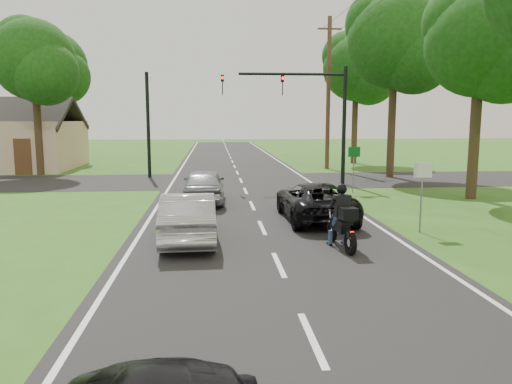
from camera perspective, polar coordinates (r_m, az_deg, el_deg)
ground at (r=11.87m, az=2.60°, el=-8.34°), size 140.00×140.00×0.00m
road at (r=21.59m, az=-0.86°, el=-0.66°), size 8.00×100.00×0.01m
cross_road at (r=27.52m, az=-1.75°, el=1.31°), size 60.00×7.00×0.01m
motorcycle_rider at (r=13.35m, az=9.82°, el=-3.52°), size 0.60×2.03×1.75m
dark_suv at (r=16.95m, az=6.73°, el=-1.03°), size 2.23×4.64×1.28m
silver_sedan at (r=14.02m, az=-7.76°, el=-2.87°), size 1.59×4.20×1.37m
silver_suv at (r=20.31m, az=-6.00°, el=0.73°), size 1.70×4.14×1.40m
traffic_signal at (r=25.73m, az=6.02°, el=9.99°), size 6.38×0.44×6.00m
signal_pole_far at (r=29.50m, az=-12.22°, el=7.44°), size 0.20×0.20×6.00m
utility_pole_far at (r=34.19m, az=8.27°, el=11.15°), size 1.60×0.28×10.00m
sign_white at (r=15.65m, az=18.49°, el=1.30°), size 0.55×0.07×2.12m
sign_green at (r=23.22m, az=11.13°, el=3.78°), size 0.55×0.07×2.12m
tree_row_c at (r=23.18m, az=25.05°, el=14.64°), size 4.80×4.65×8.76m
tree_row_d at (r=30.23m, az=16.30°, el=15.74°), size 5.76×5.58×10.45m
tree_row_e at (r=38.79m, az=11.87°, el=13.33°), size 5.28×5.12×9.61m
tree_left_near at (r=32.84m, az=-23.70°, el=13.20°), size 5.12×4.96×9.22m
tree_left_far at (r=42.96m, az=-21.96°, el=12.82°), size 5.76×5.58×10.14m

